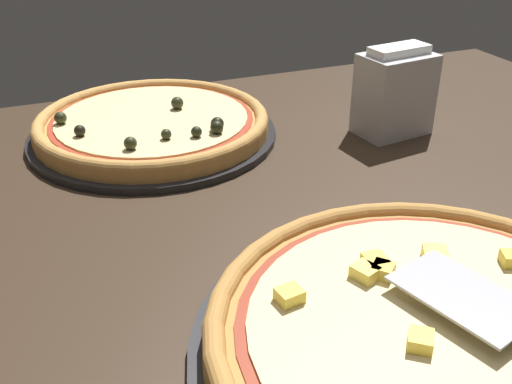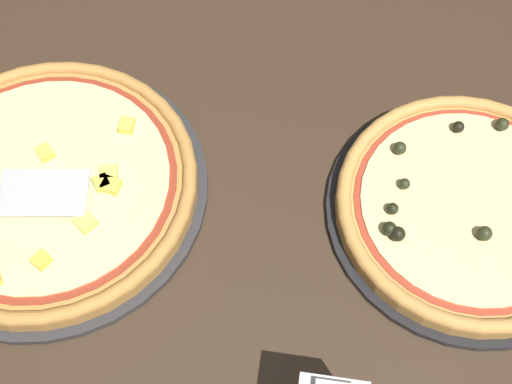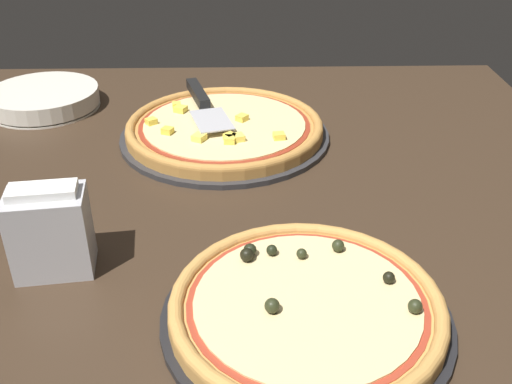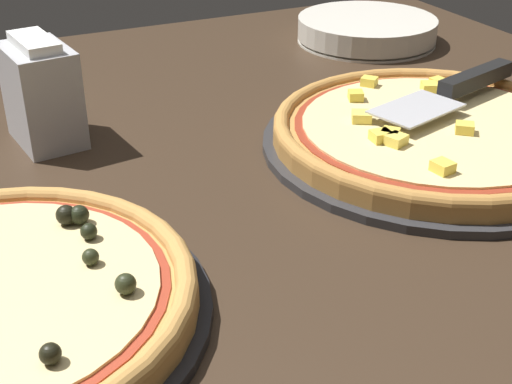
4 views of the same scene
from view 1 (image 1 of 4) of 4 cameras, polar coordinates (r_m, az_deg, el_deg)
name	(u,v)px [view 1 (image 1 of 4)]	position (r cm, az deg, el deg)	size (l,w,h in cm)	color
ground_plane	(334,271)	(62.58, 7.44, -7.47)	(133.04, 116.24, 3.60)	#38281C
pizza_pan_front	(441,350)	(52.04, 17.21, -14.22)	(40.89, 40.89, 1.00)	#2D2D30
pizza_front	(445,332)	(50.81, 17.53, -12.58)	(38.44, 38.44, 3.38)	#B77F3D
pizza_pan_back	(154,134)	(88.74, -9.73, 5.43)	(35.57, 35.57, 1.00)	black
pizza_back	(153,122)	(87.97, -9.83, 6.58)	(33.43, 33.43, 4.04)	#C68E47
napkin_holder	(395,93)	(89.61, 13.06, 9.21)	(10.97, 8.13, 12.93)	#B2B2B7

